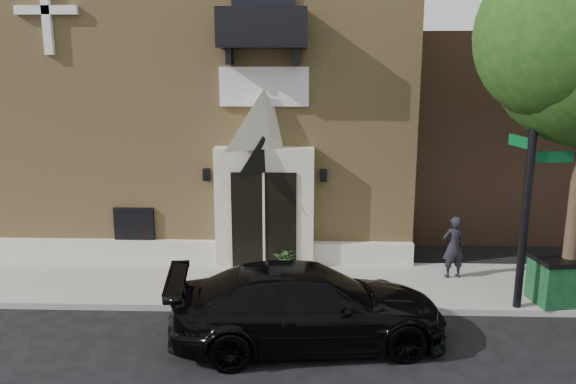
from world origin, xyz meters
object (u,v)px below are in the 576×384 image
Objects in this scene: street_sign at (531,161)px; dumpster at (569,279)px; black_sedan at (308,306)px; pedestrian_near at (454,247)px; fire_hydrant at (568,284)px.

dumpster is (1.23, 0.30, -2.75)m from street_sign.
pedestrian_near reaches higher than black_sedan.
black_sedan is at bearing 30.51° from pedestrian_near.
street_sign is at bearing -175.40° from dumpster.
pedestrian_near is (-2.25, 1.46, 0.25)m from dumpster.
black_sedan is at bearing -161.65° from fire_hydrant.
black_sedan is 0.83× the size of street_sign.
street_sign is 3.69× the size of dumpster.
pedestrian_near reaches higher than fire_hydrant.
street_sign reaches higher than pedestrian_near.
black_sedan reaches higher than fire_hydrant.
street_sign is 3.21m from fire_hydrant.
street_sign reaches higher than black_sedan.
fire_hydrant is 0.48× the size of pedestrian_near.
dumpster is at bearing 5.01° from street_sign.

